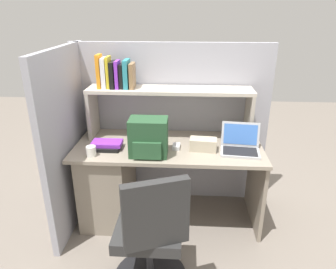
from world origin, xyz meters
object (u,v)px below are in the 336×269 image
Objects in this scene: laptop at (240,145)px; backpack at (148,138)px; paper_cup at (91,151)px; office_chair at (151,241)px; tissue_box at (203,144)px; computer_mouse at (176,146)px.

backpack reaches higher than laptop.
office_chair is (0.53, -0.56, -0.38)m from paper_cup.
paper_cup is 0.38× the size of tissue_box.
tissue_box is at bearing -136.21° from office_chair.
computer_mouse is 0.84m from office_chair.
backpack is at bearing 6.90° from paper_cup.
laptop reaches higher than computer_mouse.
paper_cup is at bearing -66.50° from office_chair.
tissue_box is at bearing 15.19° from backpack.
backpack is 0.33× the size of office_chair.
paper_cup is 0.86m from office_chair.
office_chair reaches higher than tissue_box.
office_chair is at bearing -132.07° from laptop.
tissue_box is 0.90m from office_chair.
tissue_box is at bearing 11.04° from paper_cup.
backpack is at bearing -102.66° from office_chair.
tissue_box is 0.24× the size of office_chair.
laptop is 0.30m from tissue_box.
backpack is 0.29m from computer_mouse.
office_chair is (0.08, -0.61, -0.48)m from backpack.
backpack reaches higher than tissue_box.
laptop is at bearing 8.24° from paper_cup.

